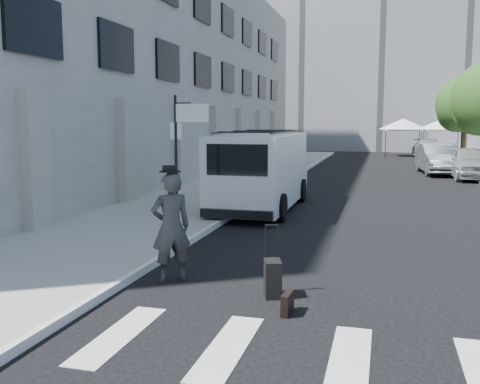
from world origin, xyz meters
The scene contains 15 objects.
ground centered at (0.00, 0.00, 0.00)m, with size 120.00×120.00×0.00m, color black.
sidewalk_left centered at (-4.25, 16.00, 0.07)m, with size 4.50×48.00×0.15m, color gray.
building_left centered at (-11.50, 18.00, 6.00)m, with size 10.00×44.00×12.00m, color gray.
building_far centered at (2.00, 50.00, 12.50)m, with size 22.00×12.00×25.00m, color slate.
sign_pole centered at (-2.36, 3.20, 2.65)m, with size 1.03×0.07×3.50m.
tree_far centered at (7.50, 29.15, 3.97)m, with size 3.80×3.83×6.03m.
tent_left centered at (4.00, 38.00, 2.71)m, with size 4.00×4.00×3.20m.
tent_right centered at (7.20, 38.50, 2.71)m, with size 4.00×4.00×3.20m.
businessman centered at (-1.27, -0.40, 1.03)m, with size 0.75×0.49×2.07m, color #343437.
briefcase centered at (1.15, -1.56, 0.17)m, with size 0.12×0.44×0.34m, color black.
suitcase centered at (0.76, -0.80, 0.33)m, with size 0.40×0.50×1.23m.
cargo_van centered at (-1.50, 8.28, 1.31)m, with size 2.45×6.86×2.55m.
parked_car_a centered at (6.80, 20.34, 0.85)m, with size 2.00×4.98×1.70m, color #A2A5AA.
parked_car_b centered at (5.49, 22.62, 0.86)m, with size 1.81×5.19×1.71m, color #4F5256.
parked_car_c centered at (5.92, 35.88, 0.77)m, with size 2.15×5.28×1.53m, color #979A9E.
Camera 1 is at (2.54, -9.53, 3.01)m, focal length 40.00 mm.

